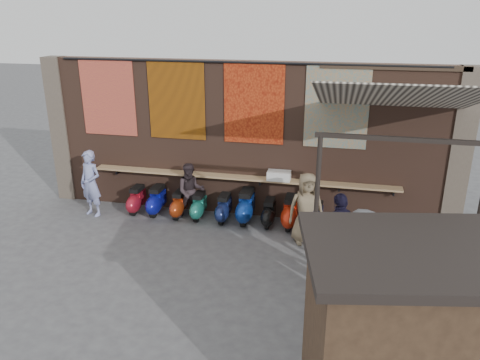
% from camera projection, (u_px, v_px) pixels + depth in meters
% --- Properties ---
extents(ground, '(70.00, 70.00, 0.00)m').
position_uv_depth(ground, '(218.00, 259.00, 10.27)').
color(ground, '#474749').
rests_on(ground, ground).
extents(brick_wall, '(10.00, 0.40, 4.00)m').
position_uv_depth(brick_wall, '(244.00, 140.00, 12.07)').
color(brick_wall, brown).
rests_on(brick_wall, ground).
extents(pier_left, '(0.50, 0.50, 4.00)m').
position_uv_depth(pier_left, '(63.00, 130.00, 13.14)').
color(pier_left, '#4C4238').
rests_on(pier_left, ground).
extents(pier_right, '(0.50, 0.50, 4.00)m').
position_uv_depth(pier_right, '(459.00, 153.00, 11.00)').
color(pier_right, '#4C4238').
rests_on(pier_right, ground).
extents(eating_counter, '(8.00, 0.32, 0.05)m').
position_uv_depth(eating_counter, '(241.00, 178.00, 12.04)').
color(eating_counter, '#9E7A51').
rests_on(eating_counter, brick_wall).
extents(shelf_box, '(0.58, 0.32, 0.23)m').
position_uv_depth(shelf_box, '(279.00, 176.00, 11.76)').
color(shelf_box, white).
rests_on(shelf_box, eating_counter).
extents(tapestry_redgold, '(1.50, 0.02, 2.00)m').
position_uv_depth(tapestry_redgold, '(108.00, 98.00, 12.27)').
color(tapestry_redgold, maroon).
rests_on(tapestry_redgold, brick_wall).
extents(tapestry_sun, '(1.50, 0.02, 2.00)m').
position_uv_depth(tapestry_sun, '(177.00, 100.00, 11.88)').
color(tapestry_sun, '#C7630B').
rests_on(tapestry_sun, brick_wall).
extents(tapestry_orange, '(1.50, 0.02, 2.00)m').
position_uv_depth(tapestry_orange, '(254.00, 104.00, 11.47)').
color(tapestry_orange, '#B63D16').
rests_on(tapestry_orange, brick_wall).
extents(tapestry_multi, '(1.50, 0.02, 2.00)m').
position_uv_depth(tapestry_multi, '(337.00, 107.00, 11.06)').
color(tapestry_multi, teal).
rests_on(tapestry_multi, brick_wall).
extents(hang_rail, '(9.50, 0.06, 0.06)m').
position_uv_depth(hang_rail, '(242.00, 62.00, 11.19)').
color(hang_rail, black).
rests_on(hang_rail, brick_wall).
extents(scooter_stool_0, '(0.33, 0.74, 0.70)m').
position_uv_depth(scooter_stool_0, '(137.00, 200.00, 12.58)').
color(scooter_stool_0, maroon).
rests_on(scooter_stool_0, ground).
extents(scooter_stool_1, '(0.35, 0.79, 0.75)m').
position_uv_depth(scooter_stool_1, '(157.00, 201.00, 12.47)').
color(scooter_stool_1, '#0C1185').
rests_on(scooter_stool_1, ground).
extents(scooter_stool_2, '(0.32, 0.72, 0.68)m').
position_uv_depth(scooter_stool_2, '(179.00, 205.00, 12.31)').
color(scooter_stool_2, maroon).
rests_on(scooter_stool_2, ground).
extents(scooter_stool_3, '(0.32, 0.71, 0.68)m').
position_uv_depth(scooter_stool_3, '(199.00, 206.00, 12.21)').
color(scooter_stool_3, '#196557').
rests_on(scooter_stool_3, ground).
extents(scooter_stool_4, '(0.33, 0.74, 0.70)m').
position_uv_depth(scooter_stool_4, '(224.00, 208.00, 12.03)').
color(scooter_stool_4, '#131D49').
rests_on(scooter_stool_4, ground).
extents(scooter_stool_5, '(0.40, 0.89, 0.84)m').
position_uv_depth(scooter_stool_5, '(246.00, 207.00, 11.96)').
color(scooter_stool_5, navy).
rests_on(scooter_stool_5, ground).
extents(scooter_stool_6, '(0.32, 0.71, 0.68)m').
position_uv_depth(scooter_stool_6, '(269.00, 213.00, 11.80)').
color(scooter_stool_6, black).
rests_on(scooter_stool_6, ground).
extents(scooter_stool_7, '(0.38, 0.84, 0.80)m').
position_uv_depth(scooter_stool_7, '(290.00, 212.00, 11.68)').
color(scooter_stool_7, '#B6230E').
rests_on(scooter_stool_7, ground).
extents(scooter_stool_8, '(0.32, 0.71, 0.68)m').
position_uv_depth(scooter_stool_8, '(317.00, 217.00, 11.56)').
color(scooter_stool_8, navy).
rests_on(scooter_stool_8, ground).
extents(diner_left, '(0.74, 0.59, 1.77)m').
position_uv_depth(diner_left, '(91.00, 183.00, 12.24)').
color(diner_left, '#8891C6').
rests_on(diner_left, ground).
extents(diner_right, '(0.88, 0.80, 1.49)m').
position_uv_depth(diner_right, '(191.00, 191.00, 12.10)').
color(diner_right, '#2E2427').
rests_on(diner_right, ground).
extents(shopper_navy, '(1.05, 0.98, 1.74)m').
position_uv_depth(shopper_navy, '(339.00, 233.00, 9.54)').
color(shopper_navy, black).
rests_on(shopper_navy, ground).
extents(shopper_grey, '(1.34, 0.98, 1.86)m').
position_uv_depth(shopper_grey, '(360.00, 258.00, 8.46)').
color(shopper_grey, '#58595D').
rests_on(shopper_grey, ground).
extents(shopper_tan, '(0.96, 0.77, 1.70)m').
position_uv_depth(shopper_tan, '(306.00, 208.00, 10.79)').
color(shopper_tan, '#7B684E').
rests_on(shopper_tan, ground).
extents(market_stall, '(2.55, 2.10, 2.46)m').
position_uv_depth(market_stall, '(403.00, 343.00, 5.83)').
color(market_stall, black).
rests_on(market_stall, ground).
extents(stall_roof, '(2.87, 2.41, 0.12)m').
position_uv_depth(stall_roof, '(416.00, 252.00, 5.39)').
color(stall_roof, black).
rests_on(stall_roof, market_stall).
extents(stall_sign, '(1.19, 0.27, 0.50)m').
position_uv_depth(stall_sign, '(389.00, 268.00, 6.47)').
color(stall_sign, gold).
rests_on(stall_sign, market_stall).
extents(stall_shelf, '(1.87, 0.46, 0.06)m').
position_uv_depth(stall_shelf, '(382.00, 322.00, 6.77)').
color(stall_shelf, '#473321').
rests_on(stall_shelf, market_stall).
extents(awning_canvas, '(3.20, 3.28, 0.97)m').
position_uv_depth(awning_canvas, '(399.00, 97.00, 9.17)').
color(awning_canvas, beige).
rests_on(awning_canvas, brick_wall).
extents(awning_ledger, '(3.30, 0.08, 0.12)m').
position_uv_depth(awning_ledger, '(394.00, 67.00, 10.50)').
color(awning_ledger, '#33261C').
rests_on(awning_ledger, brick_wall).
extents(awning_header, '(3.00, 0.08, 0.08)m').
position_uv_depth(awning_header, '(404.00, 139.00, 7.96)').
color(awning_header, black).
rests_on(awning_header, awning_post_left).
extents(awning_post_left, '(0.09, 0.09, 3.10)m').
position_uv_depth(awning_post_left, '(316.00, 214.00, 8.76)').
color(awning_post_left, black).
rests_on(awning_post_left, ground).
extents(awning_post_right, '(0.09, 0.09, 3.10)m').
position_uv_depth(awning_post_right, '(477.00, 228.00, 8.19)').
color(awning_post_right, black).
rests_on(awning_post_right, ground).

